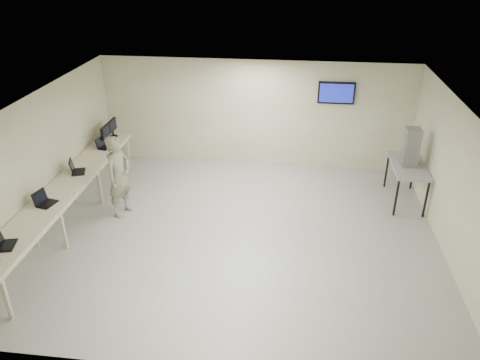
# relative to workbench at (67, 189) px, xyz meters

# --- Properties ---
(room) EXTENTS (8.01, 7.01, 2.81)m
(room) POSITION_rel_workbench_xyz_m (3.62, 0.06, 0.58)
(room) COLOR #B0B0A4
(room) RESTS_ON ground
(workbench) EXTENTS (0.76, 6.00, 0.90)m
(workbench) POSITION_rel_workbench_xyz_m (0.00, 0.00, 0.00)
(workbench) COLOR #D5B98E
(workbench) RESTS_ON ground
(laptop_0) EXTENTS (0.39, 0.42, 0.29)m
(laptop_0) POSITION_rel_workbench_xyz_m (-0.05, -2.17, 0.15)
(laptop_0) COLOR black
(laptop_0) RESTS_ON workbench
(laptop_1) EXTENTS (0.37, 0.41, 0.28)m
(laptop_1) POSITION_rel_workbench_xyz_m (-0.06, -0.78, 0.15)
(laptop_1) COLOR black
(laptop_1) RESTS_ON workbench
(laptop_2) EXTENTS (0.42, 0.44, 0.29)m
(laptop_2) POSITION_rel_workbench_xyz_m (-0.06, 0.63, 0.15)
(laptop_2) COLOR black
(laptop_2) RESTS_ON workbench
(laptop_3) EXTENTS (0.33, 0.37, 0.25)m
(laptop_3) POSITION_rel_workbench_xyz_m (0.01, 2.00, 0.14)
(laptop_3) COLOR black
(laptop_3) RESTS_ON workbench
(monitor_near) EXTENTS (0.21, 0.46, 0.46)m
(monitor_near) POSITION_rel_workbench_xyz_m (-0.01, 2.29, 0.35)
(monitor_near) COLOR black
(monitor_near) RESTS_ON workbench
(monitor_far) EXTENTS (0.20, 0.46, 0.45)m
(monitor_far) POSITION_rel_workbench_xyz_m (-0.01, 2.75, 0.35)
(monitor_far) COLOR black
(monitor_far) RESTS_ON workbench
(soldier) EXTENTS (0.62, 0.77, 1.82)m
(soldier) POSITION_rel_workbench_xyz_m (0.94, 0.53, 0.08)
(soldier) COLOR #5A5D46
(soldier) RESTS_ON ground
(side_table) EXTENTS (0.72, 1.55, 0.93)m
(side_table) POSITION_rel_workbench_xyz_m (7.19, 1.84, 0.03)
(side_table) COLOR gray
(side_table) RESTS_ON ground
(storage_bins) EXTENTS (0.32, 0.36, 0.86)m
(storage_bins) POSITION_rel_workbench_xyz_m (7.17, 1.84, 0.53)
(storage_bins) COLOR gray
(storage_bins) RESTS_ON side_table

